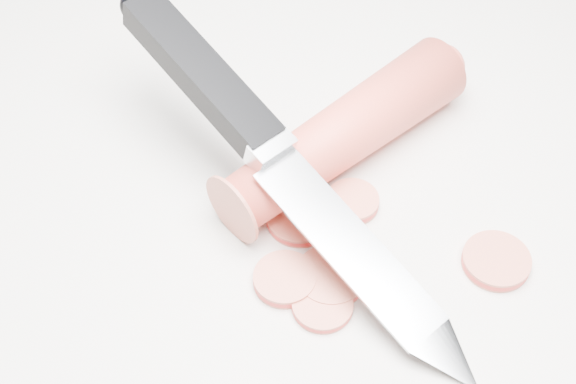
# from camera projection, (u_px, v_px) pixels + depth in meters

# --- Properties ---
(ground) EXTENTS (2.40, 2.40, 0.00)m
(ground) POSITION_uv_depth(u_px,v_px,m) (353.00, 197.00, 0.48)
(ground) COLOR silver
(ground) RESTS_ON ground
(carrot) EXTENTS (0.12, 0.17, 0.04)m
(carrot) POSITION_uv_depth(u_px,v_px,m) (344.00, 134.00, 0.48)
(carrot) COLOR #D73E30
(carrot) RESTS_ON ground
(carrot_slice_0) EXTENTS (0.04, 0.04, 0.01)m
(carrot_slice_0) POSITION_uv_depth(u_px,v_px,m) (331.00, 276.00, 0.44)
(carrot_slice_0) COLOR #C15945
(carrot_slice_0) RESTS_ON ground
(carrot_slice_1) EXTENTS (0.04, 0.04, 0.01)m
(carrot_slice_1) POSITION_uv_depth(u_px,v_px,m) (299.00, 219.00, 0.46)
(carrot_slice_1) COLOR #C15945
(carrot_slice_1) RESTS_ON ground
(carrot_slice_2) EXTENTS (0.03, 0.03, 0.01)m
(carrot_slice_2) POSITION_uv_depth(u_px,v_px,m) (352.00, 202.00, 0.47)
(carrot_slice_2) COLOR #C15945
(carrot_slice_2) RESTS_ON ground
(carrot_slice_3) EXTENTS (0.03, 0.03, 0.01)m
(carrot_slice_3) POSITION_uv_depth(u_px,v_px,m) (285.00, 279.00, 0.44)
(carrot_slice_3) COLOR #C15945
(carrot_slice_3) RESTS_ON ground
(carrot_slice_4) EXTENTS (0.04, 0.04, 0.01)m
(carrot_slice_4) POSITION_uv_depth(u_px,v_px,m) (496.00, 261.00, 0.44)
(carrot_slice_4) COLOR #C15945
(carrot_slice_4) RESTS_ON ground
(carrot_slice_5) EXTENTS (0.03, 0.03, 0.01)m
(carrot_slice_5) POSITION_uv_depth(u_px,v_px,m) (322.00, 305.00, 0.43)
(carrot_slice_5) COLOR #C15945
(carrot_slice_5) RESTS_ON ground
(kitchen_knife) EXTENTS (0.27, 0.18, 0.09)m
(kitchen_knife) POSITION_uv_depth(u_px,v_px,m) (291.00, 168.00, 0.43)
(kitchen_knife) COLOR silver
(kitchen_knife) RESTS_ON ground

